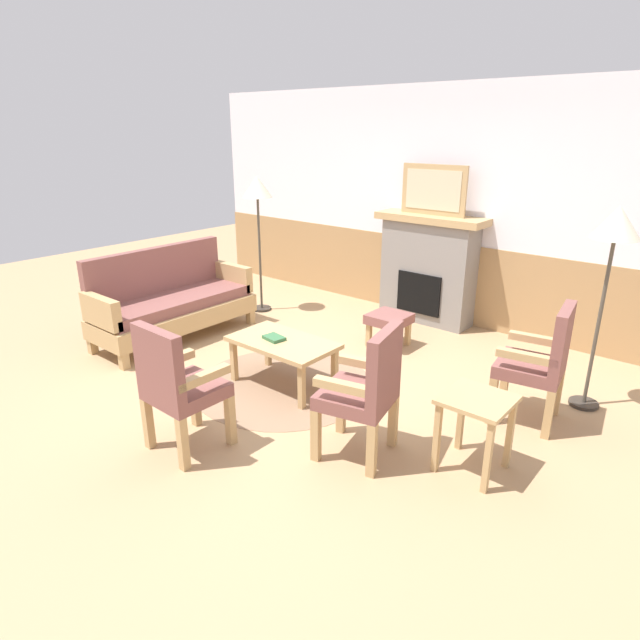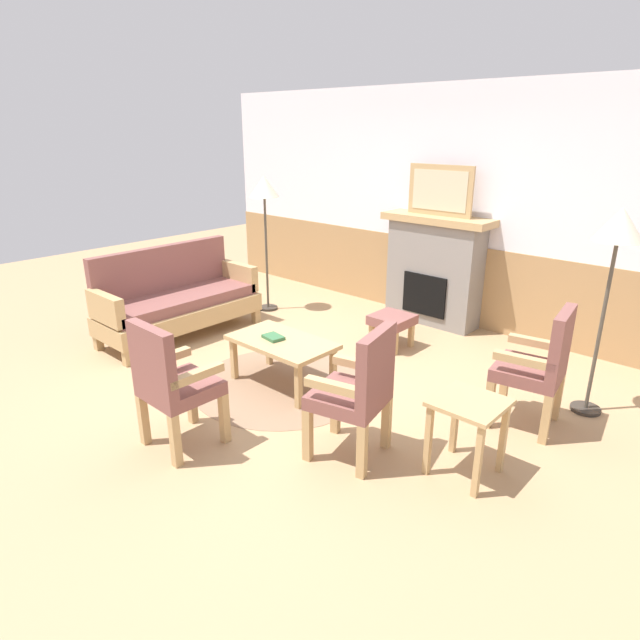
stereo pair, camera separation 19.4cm
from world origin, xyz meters
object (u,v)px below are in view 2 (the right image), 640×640
at_px(fireplace, 434,269).
at_px(footstool, 392,322).
at_px(armchair_front_left, 171,380).
at_px(book_on_table, 273,337).
at_px(floor_lamp_by_chairs, 618,238).
at_px(couch, 177,301).
at_px(armchair_by_window_left, 358,388).
at_px(coffee_table, 282,345).
at_px(armchair_near_fireplace, 539,363).
at_px(framed_picture, 440,190).
at_px(side_table, 468,416).
at_px(floor_lamp_by_couch, 264,195).

xyz_separation_m(fireplace, footstool, (0.11, -0.98, -0.37)).
height_order(fireplace, armchair_front_left, fireplace).
distance_m(fireplace, footstool, 1.05).
distance_m(book_on_table, armchair_front_left, 1.22).
bearing_deg(floor_lamp_by_chairs, couch, -162.39).
height_order(footstool, armchair_front_left, armchair_front_left).
distance_m(couch, armchair_front_left, 2.35).
bearing_deg(footstool, fireplace, 96.38).
height_order(couch, armchair_by_window_left, same).
distance_m(coffee_table, footstool, 1.42).
distance_m(footstool, armchair_near_fireplace, 1.87).
relative_size(book_on_table, armchair_front_left, 0.19).
relative_size(coffee_table, armchair_front_left, 0.98).
relative_size(framed_picture, book_on_table, 4.23).
bearing_deg(armchair_front_left, fireplace, 90.75).
bearing_deg(armchair_by_window_left, framed_picture, 111.38).
bearing_deg(side_table, fireplace, 125.42).
bearing_deg(armchair_front_left, framed_picture, 90.75).
xyz_separation_m(armchair_near_fireplace, side_table, (-0.10, -0.92, -0.10)).
relative_size(armchair_by_window_left, side_table, 1.78).
bearing_deg(armchair_by_window_left, armchair_front_left, -142.94).
bearing_deg(footstool, side_table, -42.19).
height_order(fireplace, armchair_by_window_left, fireplace).
bearing_deg(armchair_near_fireplace, framed_picture, 139.99).
bearing_deg(armchair_front_left, floor_lamp_by_chairs, 51.50).
xyz_separation_m(fireplace, armchair_front_left, (0.05, -3.62, -0.11)).
relative_size(framed_picture, couch, 0.44).
distance_m(armchair_near_fireplace, side_table, 0.93).
xyz_separation_m(coffee_table, floor_lamp_by_couch, (-1.70, 1.38, 1.06)).
xyz_separation_m(fireplace, side_table, (1.77, -2.48, -0.22)).
relative_size(armchair_by_window_left, floor_lamp_by_couch, 0.58).
height_order(fireplace, couch, fireplace).
relative_size(book_on_table, armchair_by_window_left, 0.19).
bearing_deg(floor_lamp_by_couch, couch, -93.66).
bearing_deg(framed_picture, armchair_near_fireplace, -40.01).
distance_m(fireplace, armchair_near_fireplace, 2.44).
height_order(fireplace, framed_picture, framed_picture).
bearing_deg(book_on_table, armchair_front_left, -79.18).
bearing_deg(floor_lamp_by_chairs, side_table, -103.26).
bearing_deg(side_table, couch, 177.02).
bearing_deg(armchair_by_window_left, fireplace, 111.38).
height_order(couch, armchair_near_fireplace, same).
bearing_deg(armchair_near_fireplace, floor_lamp_by_couch, 171.39).
distance_m(armchair_near_fireplace, armchair_by_window_left, 1.47).
bearing_deg(armchair_by_window_left, footstool, 118.42).
bearing_deg(book_on_table, armchair_by_window_left, -17.26).
xyz_separation_m(couch, book_on_table, (1.71, -0.13, 0.06)).
bearing_deg(floor_lamp_by_chairs, armchair_front_left, -128.50).
bearing_deg(armchair_near_fireplace, fireplace, 139.99).
distance_m(armchair_by_window_left, armchair_front_left, 1.32).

